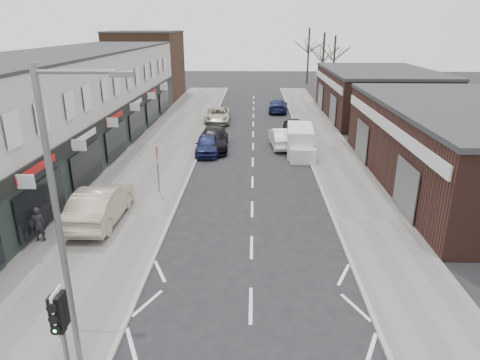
# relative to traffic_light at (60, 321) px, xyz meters

# --- Properties ---
(ground) EXTENTS (160.00, 160.00, 0.00)m
(ground) POSITION_rel_traffic_light_xyz_m (4.40, 2.02, -2.41)
(ground) COLOR black
(ground) RESTS_ON ground
(pavement_left) EXTENTS (5.50, 64.00, 0.12)m
(pavement_left) POSITION_rel_traffic_light_xyz_m (-2.35, 24.02, -2.35)
(pavement_left) COLOR slate
(pavement_left) RESTS_ON ground
(pavement_right) EXTENTS (3.50, 64.00, 0.12)m
(pavement_right) POSITION_rel_traffic_light_xyz_m (10.15, 24.02, -2.35)
(pavement_right) COLOR slate
(pavement_right) RESTS_ON ground
(shop_terrace_left) EXTENTS (8.00, 41.00, 7.10)m
(shop_terrace_left) POSITION_rel_traffic_light_xyz_m (-9.10, 21.52, 1.14)
(shop_terrace_left) COLOR beige
(shop_terrace_left) RESTS_ON ground
(brick_block_far) EXTENTS (8.00, 10.00, 8.00)m
(brick_block_far) POSITION_rel_traffic_light_xyz_m (-9.10, 47.02, 1.59)
(brick_block_far) COLOR #4C3120
(brick_block_far) RESTS_ON ground
(right_unit_near) EXTENTS (10.00, 18.00, 4.50)m
(right_unit_near) POSITION_rel_traffic_light_xyz_m (16.90, 16.02, -0.16)
(right_unit_near) COLOR #3A201A
(right_unit_near) RESTS_ON ground
(right_unit_far) EXTENTS (10.00, 16.00, 4.50)m
(right_unit_far) POSITION_rel_traffic_light_xyz_m (16.90, 36.02, -0.16)
(right_unit_far) COLOR #3A201A
(right_unit_far) RESTS_ON ground
(tree_far_a) EXTENTS (3.60, 3.60, 8.00)m
(tree_far_a) POSITION_rel_traffic_light_xyz_m (13.40, 50.02, -2.41)
(tree_far_a) COLOR #382D26
(tree_far_a) RESTS_ON ground
(tree_far_b) EXTENTS (3.60, 3.60, 7.50)m
(tree_far_b) POSITION_rel_traffic_light_xyz_m (15.90, 56.02, -2.41)
(tree_far_b) COLOR #382D26
(tree_far_b) RESTS_ON ground
(tree_far_c) EXTENTS (3.60, 3.60, 8.50)m
(tree_far_c) POSITION_rel_traffic_light_xyz_m (12.90, 62.02, -2.41)
(tree_far_c) COLOR #382D26
(tree_far_c) RESTS_ON ground
(traffic_light) EXTENTS (0.28, 0.60, 3.10)m
(traffic_light) POSITION_rel_traffic_light_xyz_m (0.00, 0.00, 0.00)
(traffic_light) COLOR slate
(traffic_light) RESTS_ON pavement_left
(street_lamp) EXTENTS (2.23, 0.22, 8.00)m
(street_lamp) POSITION_rel_traffic_light_xyz_m (-0.13, 1.22, 2.20)
(street_lamp) COLOR slate
(street_lamp) RESTS_ON pavement_left
(warning_sign) EXTENTS (0.12, 0.80, 2.70)m
(warning_sign) POSITION_rel_traffic_light_xyz_m (-0.76, 14.02, -0.21)
(warning_sign) COLOR slate
(warning_sign) RESTS_ON pavement_left
(white_van) EXTENTS (2.06, 5.16, 1.97)m
(white_van) POSITION_rel_traffic_light_xyz_m (7.80, 22.10, -1.49)
(white_van) COLOR silver
(white_van) RESTS_ON ground
(sedan_on_pavement) EXTENTS (1.81, 5.18, 1.71)m
(sedan_on_pavement) POSITION_rel_traffic_light_xyz_m (-2.70, 10.16, -1.44)
(sedan_on_pavement) COLOR #AA9F88
(sedan_on_pavement) RESTS_ON pavement_left
(pedestrian) EXTENTS (0.60, 0.42, 1.54)m
(pedestrian) POSITION_rel_traffic_light_xyz_m (-4.69, 8.13, -1.52)
(pedestrian) COLOR black
(pedestrian) RESTS_ON pavement_left
(parked_car_left_a) EXTENTS (1.85, 4.21, 1.41)m
(parked_car_left_a) POSITION_rel_traffic_light_xyz_m (1.10, 21.97, -1.71)
(parked_car_left_a) COLOR #161C45
(parked_car_left_a) RESTS_ON ground
(parked_car_left_b) EXTENTS (2.39, 5.38, 1.53)m
(parked_car_left_b) POSITION_rel_traffic_light_xyz_m (1.43, 23.24, -1.65)
(parked_car_left_b) COLOR black
(parked_car_left_b) RESTS_ON ground
(parked_car_left_c) EXTENTS (2.38, 5.00, 1.38)m
(parked_car_left_c) POSITION_rel_traffic_light_xyz_m (1.00, 32.62, -1.73)
(parked_car_left_c) COLOR #B4AF90
(parked_car_left_c) RESTS_ON ground
(parked_car_right_a) EXTENTS (1.95, 4.62, 1.48)m
(parked_car_right_a) POSITION_rel_traffic_light_xyz_m (6.60, 23.96, -1.67)
(parked_car_right_a) COLOR white
(parked_car_right_a) RESTS_ON ground
(parked_car_right_b) EXTENTS (1.58, 3.90, 1.32)m
(parked_car_right_b) POSITION_rel_traffic_light_xyz_m (7.90, 28.70, -1.75)
(parked_car_right_b) COLOR black
(parked_car_right_b) RESTS_ON ground
(parked_car_right_c) EXTENTS (2.35, 4.89, 1.37)m
(parked_car_right_c) POSITION_rel_traffic_light_xyz_m (7.07, 38.15, -1.73)
(parked_car_right_c) COLOR #151B42
(parked_car_right_c) RESTS_ON ground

